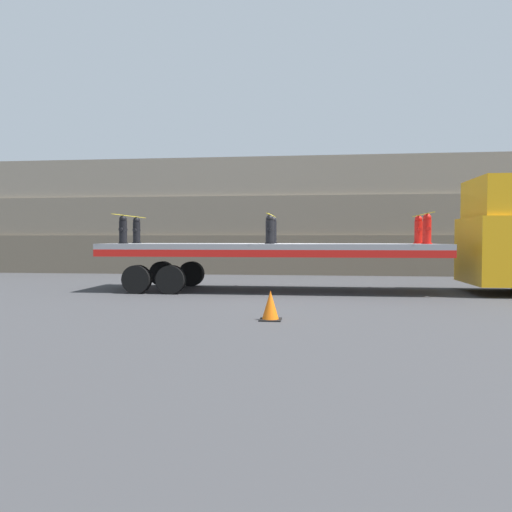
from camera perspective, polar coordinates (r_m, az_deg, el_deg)
ground_plane at (r=14.81m, az=1.75°, el=-3.99°), size 120.00×120.00×0.00m
rock_cliff at (r=22.69m, az=3.50°, el=4.49°), size 60.00×3.30×5.06m
flatbed_trailer at (r=14.78m, az=-0.14°, el=0.54°), size 9.86×2.64×1.40m
fire_hydrant_black_near_0 at (r=15.18m, az=-14.95°, el=2.90°), size 0.29×0.46×0.83m
fire_hydrant_black_far_0 at (r=16.23m, az=-13.49°, el=2.85°), size 0.29×0.46×0.83m
fire_hydrant_black_near_1 at (r=14.17m, az=1.56°, el=3.03°), size 0.29×0.46×0.83m
fire_hydrant_black_far_1 at (r=15.29m, az=1.94°, el=2.96°), size 0.29×0.46×0.83m
fire_hydrant_red_near_2 at (r=14.44m, az=18.95°, el=2.90°), size 0.29×0.46×0.83m
fire_hydrant_red_far_2 at (r=15.54m, az=18.08°, el=2.84°), size 0.29×0.46×0.83m
cargo_strap_rear at (r=15.72m, az=-14.21°, el=4.45°), size 0.05×2.75×0.01m
cargo_strap_middle at (r=14.74m, az=1.76°, el=4.67°), size 0.05×2.75×0.01m
cargo_strap_front at (r=15.00m, az=18.52°, el=4.52°), size 0.05×2.75×0.01m
traffic_cone at (r=9.50m, az=1.66°, el=-5.70°), size 0.41×0.41×0.57m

